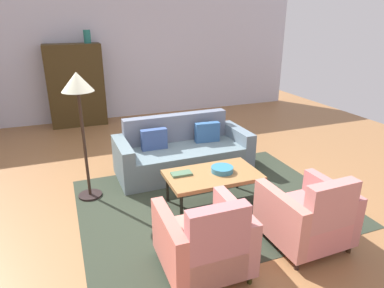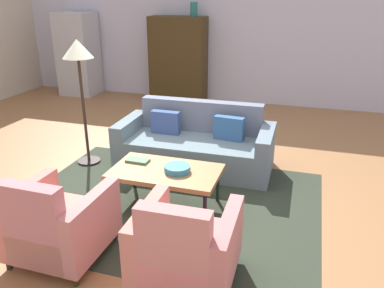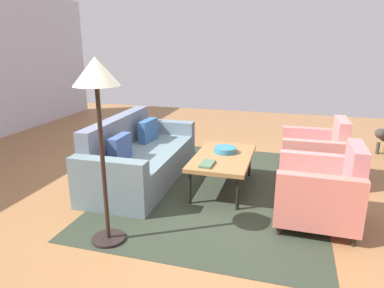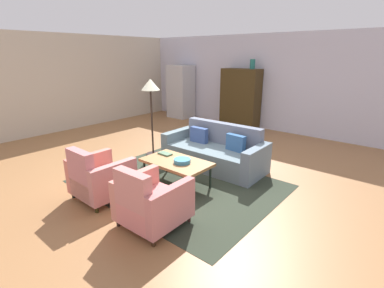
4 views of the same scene
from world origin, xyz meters
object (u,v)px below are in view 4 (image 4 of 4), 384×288
at_px(couch, 216,152).
at_px(book_stack, 165,154).
at_px(cabinet, 240,98).
at_px(floor_lamp, 151,92).
at_px(armchair_right, 150,203).
at_px(refrigerator, 181,92).
at_px(fruit_bowl, 182,161).
at_px(armchair_left, 98,179).
at_px(vase_tall, 253,64).
at_px(coffee_table, 176,163).

height_order(couch, book_stack, couch).
distance_m(cabinet, floor_lamp, 3.63).
bearing_deg(armchair_right, refrigerator, 127.41).
xyz_separation_m(couch, cabinet, (-1.37, 3.21, 0.61)).
bearing_deg(fruit_bowl, armchair_right, -68.26).
xyz_separation_m(armchair_left, refrigerator, (-3.18, 5.45, 0.58)).
relative_size(cabinet, floor_lamp, 1.05).
relative_size(armchair_left, vase_tall, 3.15).
distance_m(armchair_left, floor_lamp, 2.43).
bearing_deg(armchair_left, vase_tall, 94.86).
bearing_deg(refrigerator, book_stack, -50.96).
bearing_deg(coffee_table, floor_lamp, 151.56).
height_order(refrigerator, floor_lamp, refrigerator).
xyz_separation_m(coffee_table, armchair_left, (-0.60, -1.17, -0.07)).
relative_size(couch, armchair_right, 2.40).
xyz_separation_m(armchair_left, floor_lamp, (-0.90, 1.98, 1.10)).
height_order(armchair_left, armchair_right, same).
height_order(coffee_table, book_stack, book_stack).
relative_size(armchair_left, fruit_bowl, 3.04).
bearing_deg(refrigerator, armchair_right, -51.25).
bearing_deg(coffee_table, couch, 90.07).
bearing_deg(vase_tall, couch, -72.38).
distance_m(coffee_table, floor_lamp, 1.99).
relative_size(couch, refrigerator, 1.14).
relative_size(couch, armchair_left, 2.40).
bearing_deg(floor_lamp, armchair_left, -65.62).
bearing_deg(couch, coffee_table, 89.08).
distance_m(armchair_left, armchair_right, 1.20).
distance_m(armchair_right, cabinet, 5.92).
height_order(armchair_left, book_stack, armchair_left).
bearing_deg(armchair_left, floor_lamp, 114.93).
xyz_separation_m(couch, book_stack, (-0.39, -1.08, 0.18)).
bearing_deg(book_stack, couch, 70.23).
bearing_deg(cabinet, coffee_table, -72.70).
relative_size(armchair_right, book_stack, 3.32).
relative_size(armchair_right, floor_lamp, 0.51).
relative_size(cabinet, vase_tall, 6.44).
xyz_separation_m(couch, vase_tall, (-1.02, 3.20, 1.65)).
xyz_separation_m(fruit_bowl, vase_tall, (-1.15, 4.39, 1.45)).
distance_m(fruit_bowl, cabinet, 4.66).
relative_size(coffee_table, book_stack, 4.53).
xyz_separation_m(armchair_left, vase_tall, (-0.42, 5.55, 1.60)).
bearing_deg(book_stack, armchair_left, -99.44).
height_order(fruit_bowl, cabinet, cabinet).
height_order(vase_tall, refrigerator, vase_tall).
distance_m(cabinet, refrigerator, 2.41).
relative_size(couch, coffee_table, 1.76).
height_order(fruit_bowl, floor_lamp, floor_lamp).
height_order(armchair_left, vase_tall, vase_tall).
relative_size(vase_tall, refrigerator, 0.15).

